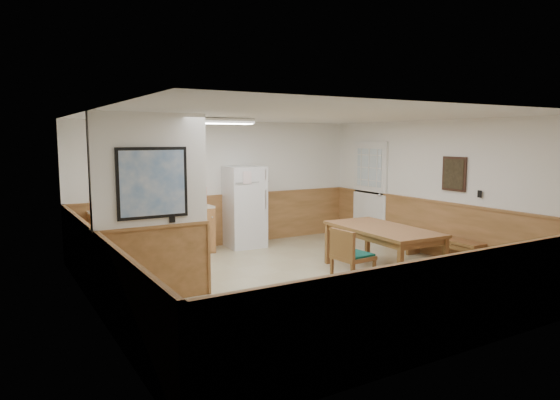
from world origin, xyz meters
TOP-DOWN VIEW (x-y plane):
  - ground at (0.00, 0.00)m, footprint 6.00×6.00m
  - ceiling at (0.00, 0.00)m, footprint 6.00×6.00m
  - back_wall at (0.00, 3.00)m, footprint 6.00×0.02m
  - right_wall at (3.00, 0.00)m, footprint 0.02×6.00m
  - left_wall at (-3.00, 0.00)m, footprint 0.02×6.00m
  - wainscot_back at (0.00, 2.98)m, footprint 6.00×0.04m
  - wainscot_right at (2.98, 0.00)m, footprint 0.04×6.00m
  - wainscot_left at (-2.98, 0.00)m, footprint 0.04×6.00m
  - partition_wall at (-2.25, 0.19)m, footprint 1.50×0.20m
  - kitchen_counter at (-1.21, 2.68)m, footprint 2.20×0.61m
  - exterior_door at (2.96, 1.90)m, footprint 0.07×1.02m
  - kitchen_window at (-2.10, 2.98)m, footprint 0.80×0.04m
  - wall_painting at (2.97, -0.30)m, footprint 0.04×0.50m
  - fluorescent_fixture at (-0.80, 1.30)m, footprint 1.20×0.30m
  - refrigerator at (0.34, 2.63)m, footprint 0.76×0.74m
  - dining_table at (1.33, -0.30)m, footprint 1.08×2.02m
  - dining_bench at (2.75, -0.31)m, footprint 0.34×1.51m
  - dining_chair at (0.43, -0.57)m, footprint 0.73×0.53m
  - fire_extinguisher at (-0.52, 2.63)m, footprint 0.11×0.11m
  - soap_bottle at (-2.13, 2.72)m, footprint 0.09×0.09m

SIDE VIEW (x-z plane):
  - ground at x=0.00m, z-range 0.00..0.00m
  - dining_bench at x=2.75m, z-range 0.12..0.57m
  - kitchen_counter at x=-1.21m, z-range -0.04..0.96m
  - dining_chair at x=0.43m, z-range 0.07..0.92m
  - wainscot_back at x=0.00m, z-range 0.00..1.00m
  - wainscot_right at x=2.98m, z-range 0.00..1.00m
  - wainscot_left at x=-2.98m, z-range 0.00..1.00m
  - dining_table at x=1.33m, z-range 0.29..1.04m
  - refrigerator at x=0.34m, z-range 0.00..1.62m
  - soap_bottle at x=-2.13m, z-range 0.90..1.11m
  - exterior_door at x=2.96m, z-range -0.02..2.13m
  - fire_extinguisher at x=-0.52m, z-range 0.87..1.29m
  - partition_wall at x=-2.25m, z-range -0.02..2.48m
  - back_wall at x=0.00m, z-range 0.00..2.50m
  - right_wall at x=3.00m, z-range 0.00..2.50m
  - left_wall at x=-3.00m, z-range 0.00..2.50m
  - kitchen_window at x=-2.10m, z-range 1.05..2.05m
  - wall_painting at x=2.97m, z-range 1.25..1.85m
  - fluorescent_fixture at x=-0.80m, z-range 2.40..2.49m
  - ceiling at x=0.00m, z-range 2.49..2.51m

